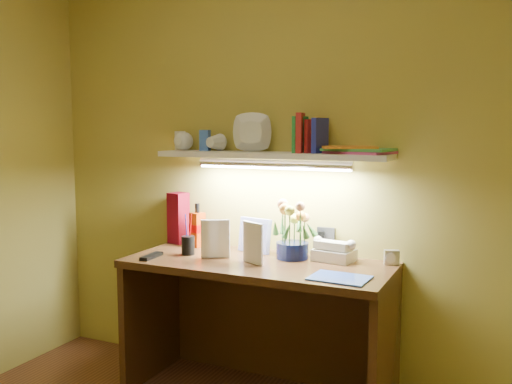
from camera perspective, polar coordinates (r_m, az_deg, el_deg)
desk at (r=3.12m, az=0.18°, el=-13.66°), size 1.40×0.60×0.75m
flower_bouquet at (r=3.06m, az=3.67°, el=-3.85°), size 0.22×0.22×0.30m
telephone at (r=3.04m, az=7.83°, el=-5.70°), size 0.22×0.18×0.12m
desk_clock at (r=3.02m, az=13.41°, el=-6.37°), size 0.08×0.06×0.08m
whisky_bottle at (r=3.37m, az=-5.87°, el=-3.31°), size 0.09×0.09×0.26m
whisky_box at (r=3.49m, az=-7.76°, el=-2.57°), size 0.12×0.12×0.31m
pen_cup at (r=3.17m, az=-6.82°, el=-4.68°), size 0.09×0.09×0.18m
art_card at (r=3.21m, az=-0.12°, el=-4.35°), size 0.20×0.08×0.19m
tv_remote at (r=3.14m, az=-10.41°, el=-6.33°), size 0.06×0.17×0.02m
blue_folder at (r=2.70m, az=8.36°, el=-8.50°), size 0.28×0.21×0.01m
desk_book_a at (r=3.08m, az=-5.53°, el=-4.68°), size 0.15×0.08×0.21m
desk_book_b at (r=3.01m, az=-1.30°, el=-4.86°), size 0.15×0.09×0.22m
wall_shelf at (r=3.09m, az=1.91°, el=4.33°), size 1.31×0.34×0.24m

